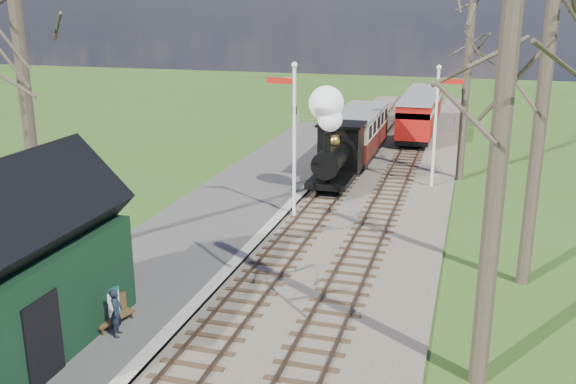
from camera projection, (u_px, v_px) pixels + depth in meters
name	position (u px, v px, depth m)	size (l,w,h in m)	color
distant_hills	(424.00, 223.00, 74.45)	(114.40, 48.00, 22.02)	#385B23
ballast_bed	(368.00, 182.00, 30.86)	(8.00, 60.00, 0.10)	brown
track_near	(341.00, 180.00, 31.19)	(1.60, 60.00, 0.15)	brown
track_far	(395.00, 184.00, 30.50)	(1.60, 60.00, 0.15)	brown
platform	(210.00, 225.00, 24.77)	(5.00, 44.00, 0.20)	#474442
coping_strip	(267.00, 231.00, 24.15)	(0.40, 44.00, 0.21)	#B2AD9E
station_shed	(11.00, 270.00, 15.16)	(3.25, 6.30, 4.78)	black
semaphore_near	(293.00, 130.00, 24.88)	(1.22, 0.24, 6.22)	silver
semaphore_far	(437.00, 118.00, 29.10)	(1.22, 0.24, 5.72)	silver
bare_trees	(307.00, 117.00, 18.43)	(15.51, 22.39, 12.00)	#382D23
fence_line	(387.00, 122.00, 43.88)	(12.60, 0.08, 1.00)	slate
locomotive	(335.00, 144.00, 29.14)	(1.92, 4.49, 4.81)	black
coach	(359.00, 132.00, 34.90)	(2.25, 7.70, 2.36)	black
red_carriage_a	(416.00, 119.00, 39.16)	(2.11, 5.21, 2.22)	black
red_carriage_b	(424.00, 106.00, 44.23)	(2.11, 5.21, 2.22)	black
sign_board	(109.00, 308.00, 16.75)	(0.34, 0.66, 1.00)	#114F3C
bench	(111.00, 313.00, 16.81)	(0.65, 1.29, 0.71)	#4E361C
person	(116.00, 312.00, 16.17)	(0.47, 0.31, 1.29)	#191F2D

